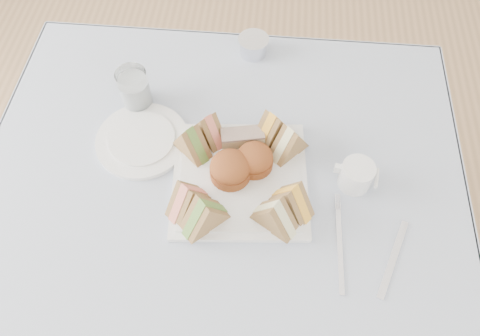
# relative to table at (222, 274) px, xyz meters

# --- Properties ---
(floor) EXTENTS (4.00, 4.00, 0.00)m
(floor) POSITION_rel_table_xyz_m (0.00, 0.00, -0.37)
(floor) COLOR #9E7751
(floor) RESTS_ON ground
(table) EXTENTS (0.90, 0.90, 0.74)m
(table) POSITION_rel_table_xyz_m (0.00, 0.00, 0.00)
(table) COLOR brown
(table) RESTS_ON floor
(tablecloth) EXTENTS (1.02, 1.02, 0.01)m
(tablecloth) POSITION_rel_table_xyz_m (0.00, 0.00, 0.37)
(tablecloth) COLOR silver
(tablecloth) RESTS_ON table
(serving_plate) EXTENTS (0.30, 0.30, 0.01)m
(serving_plate) POSITION_rel_table_xyz_m (0.04, 0.07, 0.38)
(serving_plate) COLOR white
(serving_plate) RESTS_ON tablecloth
(sandwich_fl_a) EXTENTS (0.09, 0.10, 0.08)m
(sandwich_fl_a) POSITION_rel_table_xyz_m (-0.05, -0.00, 0.43)
(sandwich_fl_a) COLOR #845F43
(sandwich_fl_a) RESTS_ON serving_plate
(sandwich_fl_b) EXTENTS (0.10, 0.10, 0.08)m
(sandwich_fl_b) POSITION_rel_table_xyz_m (-0.02, -0.03, 0.43)
(sandwich_fl_b) COLOR #845F43
(sandwich_fl_b) RESTS_ON serving_plate
(sandwich_fr_a) EXTENTS (0.10, 0.09, 0.08)m
(sandwich_fr_a) POSITION_rel_table_xyz_m (0.15, 0.02, 0.43)
(sandwich_fr_a) COLOR #845F43
(sandwich_fr_a) RESTS_ON serving_plate
(sandwich_fr_b) EXTENTS (0.10, 0.09, 0.08)m
(sandwich_fr_b) POSITION_rel_table_xyz_m (0.12, -0.02, 0.43)
(sandwich_fr_b) COLOR #845F43
(sandwich_fr_b) RESTS_ON serving_plate
(sandwich_bl_a) EXTENTS (0.09, 0.09, 0.08)m
(sandwich_bl_a) POSITION_rel_table_xyz_m (-0.06, 0.13, 0.43)
(sandwich_bl_a) COLOR #845F43
(sandwich_bl_a) RESTS_ON serving_plate
(sandwich_bl_b) EXTENTS (0.09, 0.09, 0.08)m
(sandwich_bl_b) POSITION_rel_table_xyz_m (-0.03, 0.17, 0.43)
(sandwich_bl_b) COLOR #845F43
(sandwich_bl_b) RESTS_ON serving_plate
(sandwich_br_a) EXTENTS (0.09, 0.09, 0.08)m
(sandwich_br_a) POSITION_rel_table_xyz_m (0.14, 0.15, 0.43)
(sandwich_br_a) COLOR #845F43
(sandwich_br_a) RESTS_ON serving_plate
(sandwich_br_b) EXTENTS (0.09, 0.10, 0.08)m
(sandwich_br_b) POSITION_rel_table_xyz_m (0.10, 0.18, 0.43)
(sandwich_br_b) COLOR #845F43
(sandwich_br_b) RESTS_ON serving_plate
(scone_left) EXTENTS (0.08, 0.08, 0.06)m
(scone_left) POSITION_rel_table_xyz_m (0.02, 0.08, 0.42)
(scone_left) COLOR brown
(scone_left) RESTS_ON serving_plate
(scone_right) EXTENTS (0.10, 0.10, 0.05)m
(scone_right) POSITION_rel_table_xyz_m (0.07, 0.11, 0.41)
(scone_right) COLOR brown
(scone_right) RESTS_ON serving_plate
(pastry_slice) EXTENTS (0.10, 0.05, 0.04)m
(pastry_slice) POSITION_rel_table_xyz_m (0.04, 0.16, 0.41)
(pastry_slice) COLOR tan
(pastry_slice) RESTS_ON serving_plate
(side_plate) EXTENTS (0.26, 0.26, 0.01)m
(side_plate) POSITION_rel_table_xyz_m (-0.18, 0.15, 0.38)
(side_plate) COLOR white
(side_plate) RESTS_ON tablecloth
(water_glass) EXTENTS (0.08, 0.08, 0.10)m
(water_glass) POSITION_rel_table_xyz_m (-0.21, 0.26, 0.43)
(water_glass) COLOR white
(water_glass) RESTS_ON tablecloth
(tea_strainer) EXTENTS (0.10, 0.10, 0.04)m
(tea_strainer) POSITION_rel_table_xyz_m (0.04, 0.45, 0.40)
(tea_strainer) COLOR silver
(tea_strainer) RESTS_ON tablecloth
(knife) EXTENTS (0.07, 0.16, 0.00)m
(knife) POSITION_rel_table_xyz_m (0.34, -0.07, 0.38)
(knife) COLOR silver
(knife) RESTS_ON tablecloth
(fork) EXTENTS (0.01, 0.17, 0.00)m
(fork) POSITION_rel_table_xyz_m (0.24, -0.06, 0.38)
(fork) COLOR silver
(fork) RESTS_ON tablecloth
(creamer_jug) EXTENTS (0.08, 0.08, 0.06)m
(creamer_jug) POSITION_rel_table_xyz_m (0.28, 0.09, 0.41)
(creamer_jug) COLOR white
(creamer_jug) RESTS_ON tablecloth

